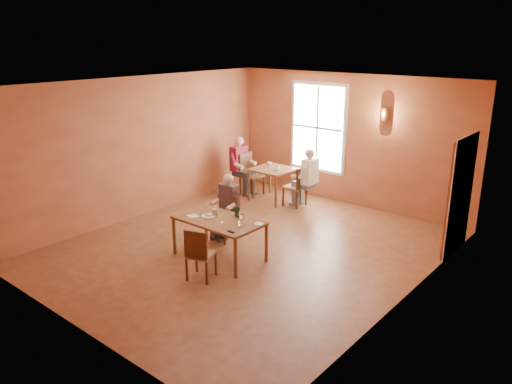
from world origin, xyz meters
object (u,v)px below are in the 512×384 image
Objects in this scene: chair_empty at (201,253)px; diner_maroon at (251,167)px; chair_diner_white at (295,186)px; diner_main at (223,211)px; chair_diner_main at (224,219)px; diner_white at (296,178)px; main_table at (219,239)px; chair_diner_maroon at (252,174)px; second_table at (273,184)px.

diner_maroon is at bearing 100.26° from chair_empty.
chair_diner_white is 1.35m from diner_maroon.
chair_diner_main is at bearing -90.00° from diner_main.
diner_white is at bearing -87.41° from chair_diner_main.
chair_diner_maroon is at bearing 121.32° from main_table.
second_table is 0.66m from chair_diner_maroon.
chair_diner_main reaches higher than second_table.
diner_white reaches higher than chair_diner_maroon.
chair_diner_main is 0.65× the size of diner_white.
second_table is 0.73m from diner_white.
second_table is (-1.61, 3.95, -0.05)m from chair_empty.
chair_diner_maroon is (-1.44, 2.55, 0.09)m from chair_diner_main.
diner_white is at bearing 83.41° from chair_empty.
diner_main is at bearing 29.29° from chair_diner_maroon.
chair_empty is 0.93× the size of chair_diner_white.
chair_diner_white is at bearing 83.82° from chair_empty.
second_table is at bearing 90.00° from chair_diner_maroon.
diner_main reaches higher than chair_empty.
chair_empty is at bearing 30.11° from diner_maroon.
diner_maroon reaches higher than chair_diner_main.
main_table is at bearing 127.57° from chair_diner_main.
chair_diner_maroon reaches higher than chair_diner_main.
chair_diner_maroon is (-1.44, 2.58, -0.09)m from diner_main.
diner_white reaches higher than diner_main.
chair_empty is 0.64× the size of diner_maroon.
diner_maroon reaches higher than chair_empty.
main_table is 3.27m from diner_white.
diner_maroon reaches higher than chair_diner_maroon.
chair_diner_maroon is 0.75× the size of diner_maroon.
second_table is at bearing 92.34° from chair_empty.
diner_white reaches higher than chair_diner_white.
chair_diner_main is at bearing 100.31° from chair_empty.
chair_diner_white is at bearing 101.41° from main_table.
main_table is 3.26m from chair_diner_white.
diner_white is 1.28× the size of chair_diner_maroon.
diner_main is 2.97m from diner_maroon.
main_table is at bearing -67.94° from second_table.
main_table is at bearing 128.88° from diner_main.
second_table is at bearing 112.06° from main_table.
diner_maroon reaches higher than chair_diner_white.
chair_diner_white is at bearing 90.00° from diner_maroon.
diner_white is at bearing 100.89° from main_table.
chair_empty is at bearing -67.81° from second_table.
main_table is 1.77× the size of chair_empty.
chair_diner_white is (-0.14, 2.58, -0.13)m from diner_main.
chair_diner_maroon reaches higher than chair_diner_white.
main_table is at bearing -168.59° from chair_diner_white.
diner_white is at bearing -90.00° from chair_diner_white.
diner_white is at bearing -87.44° from diner_main.
diner_maroon reaches higher than diner_white.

